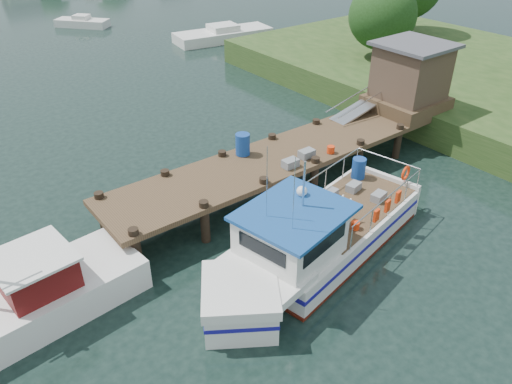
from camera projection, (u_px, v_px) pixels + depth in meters
ground_plane at (253, 196)px, 19.47m from camera, size 160.00×160.00×0.00m
near_shore at (512, 67)px, 26.67m from camera, size 16.00×30.00×7.76m
dock at (371, 104)px, 21.68m from camera, size 16.60×3.00×4.78m
lobster_boat at (312, 241)px, 15.64m from camera, size 9.78×4.45×4.68m
work_boat at (10, 309)px, 13.37m from camera, size 7.99×3.05×4.18m
moored_b at (82, 22)px, 42.49m from camera, size 4.06×4.39×0.99m
moored_c at (223, 34)px, 38.78m from camera, size 7.86×3.66×1.19m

